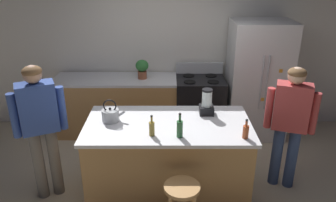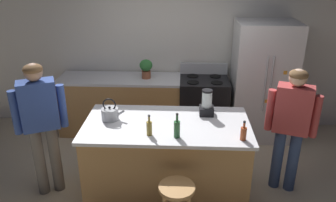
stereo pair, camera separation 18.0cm
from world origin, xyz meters
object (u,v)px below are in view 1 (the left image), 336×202
Objects in this scene: person_by_island_left at (40,121)px; bar_stool at (182,197)px; bottle_cooking_sauce at (246,131)px; tea_kettle at (111,115)px; refrigerator at (257,80)px; potted_plant at (142,68)px; person_by_sink_right at (290,118)px; blender_appliance at (207,104)px; stove_range at (199,106)px; kitchen_island at (168,158)px; bottle_olive_oil at (180,128)px; bottle_vinegar at (152,128)px.

person_by_island_left is 1.79m from bar_stool.
tea_kettle is (-1.48, 0.40, 0.00)m from bottle_cooking_sauce.
potted_plant is at bearing 178.40° from refrigerator.
person_by_sink_right reaches higher than bottle_cooking_sauce.
potted_plant is 0.94× the size of blender_appliance.
bottle_cooking_sauce is (1.22, -1.89, -0.09)m from potted_plant.
tea_kettle is (-1.18, -1.46, 0.53)m from stove_range.
refrigerator is (1.40, 1.50, 0.45)m from kitchen_island.
bottle_olive_oil is at bearing -161.58° from person_by_sink_right.
person_by_island_left is 1.93m from potted_plant.
blender_appliance reaches higher than bottle_olive_oil.
potted_plant is (-0.54, 2.31, 0.61)m from bar_stool.
person_by_island_left is 1.93m from blender_appliance.
person_by_island_left reaches higher than potted_plant.
blender_appliance is 1.15m from tea_kettle.
refrigerator is 1.65× the size of stove_range.
person_by_sink_right reaches higher than bottle_vinegar.
kitchen_island is at bearing 2.90° from person_by_island_left.
bar_stool is at bearing -148.19° from bottle_cooking_sauce.
bottle_vinegar is at bearing -35.22° from tea_kettle.
kitchen_island is 2.10m from refrigerator.
kitchen_island is at bearing -75.45° from potted_plant.
bottle_cooking_sauce is at bearing -143.68° from person_by_sink_right.
person_by_island_left reaches higher than blender_appliance.
refrigerator reaches higher than blender_appliance.
tea_kettle is at bearing 154.25° from bottle_olive_oil.
potted_plant is 2.25m from bottle_cooking_sauce.
blender_appliance is (0.47, 0.26, 0.60)m from kitchen_island.
stove_range is 1.11m from potted_plant.
blender_appliance is at bearing 9.87° from person_by_island_left.
refrigerator reaches higher than stove_range.
bottle_olive_oil is 0.69m from bottle_cooking_sauce.
person_by_sink_right is 5.68× the size of bottle_olive_oil.
bottle_olive_oil reaches higher than tea_kettle.
stove_range is 4.04× the size of tea_kettle.
potted_plant reaches higher than bottle_olive_oil.
refrigerator is at bearing 72.45° from bottle_cooking_sauce.
bottle_olive_oil is (-0.01, 0.44, 0.54)m from bar_stool.
stove_range is at bearing 80.71° from bar_stool.
person_by_island_left is 5.99× the size of tea_kettle.
person_by_sink_right is 1.00m from blender_appliance.
person_by_sink_right reaches higher than tea_kettle.
bottle_cooking_sauce is (0.30, -1.86, 0.53)m from stove_range.
bottle_cooking_sauce is 0.78× the size of tea_kettle.
bar_stool is (-1.31, -0.88, -0.45)m from person_by_sink_right.
blender_appliance reaches higher than tea_kettle.
potted_plant is at bearing 97.17° from bottle_vinegar.
bar_stool is at bearing -45.75° from tea_kettle.
bottle_cooking_sauce is (0.69, -0.02, -0.02)m from bottle_olive_oil.
kitchen_island is 3.01× the size of bar_stool.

